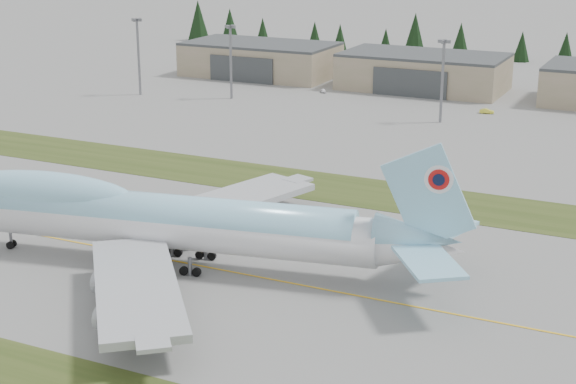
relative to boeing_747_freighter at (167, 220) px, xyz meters
The scene contains 10 objects.
ground 10.44m from the boeing_747_freighter, 10.78° to the left, with size 7000.00×7000.00×0.00m, color slate.
grass_strip_far 47.57m from the boeing_747_freighter, 80.76° to the left, with size 400.00×18.00×0.08m, color #2F4016.
taxiway_line_main 10.44m from the boeing_747_freighter, 10.78° to the left, with size 400.00×0.40×0.02m, color gold.
boeing_747_freighter is the anchor object (origin of this frame).
hangar_left 163.72m from the boeing_747_freighter, 112.42° to the left, with size 48.00×26.60×10.80m.
hangar_center 151.53m from the boeing_747_freighter, 92.82° to the left, with size 48.00×26.60×10.80m.
floodlight_masts 112.16m from the boeing_747_freighter, 94.02° to the left, with size 172.26×10.07×22.17m.
service_vehicle_a 137.54m from the boeing_747_freighter, 103.63° to the left, with size 1.30×3.21×1.09m, color white.
service_vehicle_b 127.18m from the boeing_747_freighter, 81.81° to the left, with size 1.33×3.79×1.25m, color yellow.
conifer_belt 213.59m from the boeing_747_freighter, 89.36° to the left, with size 273.73×15.32×16.55m.
Camera 1 is at (61.65, -104.81, 50.13)m, focal length 55.00 mm.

